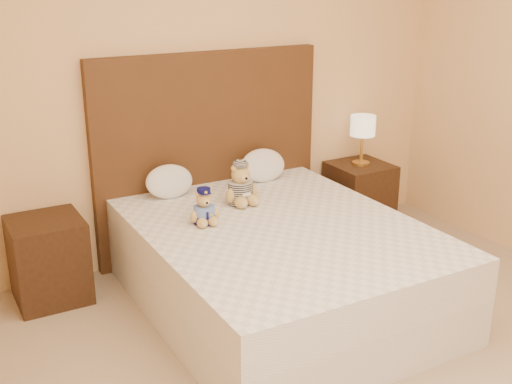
% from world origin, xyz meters
% --- Properties ---
extents(room_walls, '(4.04, 4.52, 2.72)m').
position_xyz_m(room_walls, '(0.00, 0.46, 1.81)').
color(room_walls, '#E6B87D').
rests_on(room_walls, ground).
extents(bed, '(1.60, 2.00, 0.55)m').
position_xyz_m(bed, '(0.00, 1.20, 0.28)').
color(bed, white).
rests_on(bed, ground).
extents(headboard, '(1.75, 0.08, 1.50)m').
position_xyz_m(headboard, '(0.00, 2.21, 0.75)').
color(headboard, '#472915').
rests_on(headboard, ground).
extents(nightstand_left, '(0.45, 0.45, 0.55)m').
position_xyz_m(nightstand_left, '(-1.25, 2.00, 0.28)').
color(nightstand_left, '#342010').
rests_on(nightstand_left, ground).
extents(nightstand_right, '(0.45, 0.45, 0.55)m').
position_xyz_m(nightstand_right, '(1.25, 2.00, 0.28)').
color(nightstand_right, '#342010').
rests_on(nightstand_right, ground).
extents(lamp, '(0.20, 0.20, 0.40)m').
position_xyz_m(lamp, '(1.25, 2.00, 0.85)').
color(lamp, gold).
rests_on(lamp, nightstand_right).
extents(teddy_police, '(0.21, 0.21, 0.23)m').
position_xyz_m(teddy_police, '(-0.39, 1.46, 0.66)').
color(teddy_police, '#B58A46').
rests_on(teddy_police, bed).
extents(teddy_prisoner, '(0.26, 0.25, 0.28)m').
position_xyz_m(teddy_prisoner, '(-0.03, 1.67, 0.69)').
color(teddy_prisoner, '#B58A46').
rests_on(teddy_prisoner, bed).
extents(pillow_left, '(0.34, 0.22, 0.24)m').
position_xyz_m(pillow_left, '(-0.39, 2.03, 0.67)').
color(pillow_left, white).
rests_on(pillow_left, bed).
extents(pillow_right, '(0.36, 0.23, 0.25)m').
position_xyz_m(pillow_right, '(0.36, 2.03, 0.68)').
color(pillow_right, white).
rests_on(pillow_right, bed).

